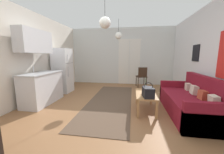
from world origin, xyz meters
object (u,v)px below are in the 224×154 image
(coffee_table, at_px, (146,96))
(pendant_lamp_far, at_px, (118,36))
(handbag, at_px, (148,92))
(refrigerator, at_px, (63,71))
(couch, at_px, (192,103))
(bamboo_vase, at_px, (145,89))
(accent_chair, at_px, (142,76))
(pendant_lamp_near, at_px, (105,23))

(coffee_table, xyz_separation_m, pendant_lamp_far, (-0.87, 1.67, 1.71))
(handbag, height_order, refrigerator, refrigerator)
(couch, height_order, handbag, couch)
(bamboo_vase, height_order, refrigerator, refrigerator)
(coffee_table, height_order, accent_chair, accent_chair)
(accent_chair, height_order, pendant_lamp_near, pendant_lamp_near)
(pendant_lamp_near, height_order, pendant_lamp_far, same)
(couch, distance_m, coffee_table, 1.05)
(refrigerator, relative_size, accent_chair, 1.86)
(couch, bearing_deg, bamboo_vase, 172.49)
(handbag, distance_m, pendant_lamp_far, 2.66)
(bamboo_vase, distance_m, handbag, 0.39)
(couch, distance_m, handbag, 1.09)
(accent_chair, bearing_deg, pendant_lamp_near, 58.76)
(couch, relative_size, bamboo_vase, 4.93)
(bamboo_vase, xyz_separation_m, handbag, (0.03, -0.39, 0.03))
(handbag, xyz_separation_m, pendant_lamp_near, (-0.95, -0.13, 1.49))
(couch, height_order, bamboo_vase, couch)
(accent_chair, bearing_deg, bamboo_vase, 75.47)
(couch, relative_size, pendant_lamp_far, 2.76)
(bamboo_vase, distance_m, pendant_lamp_far, 2.39)
(handbag, distance_m, pendant_lamp_near, 1.77)
(refrigerator, bearing_deg, pendant_lamp_near, -41.15)
(pendant_lamp_far, bearing_deg, couch, -42.12)
(couch, xyz_separation_m, refrigerator, (-3.96, 1.35, 0.53))
(pendant_lamp_far, bearing_deg, accent_chair, 42.51)
(coffee_table, relative_size, handbag, 2.81)
(bamboo_vase, xyz_separation_m, accent_chair, (0.08, 2.46, -0.03))
(coffee_table, distance_m, handbag, 0.36)
(coffee_table, bearing_deg, bamboo_vase, 96.01)
(bamboo_vase, relative_size, refrigerator, 0.24)
(bamboo_vase, height_order, accent_chair, accent_chair)
(handbag, bearing_deg, accent_chair, 89.01)
(couch, relative_size, handbag, 5.69)
(accent_chair, xyz_separation_m, pendant_lamp_far, (-0.94, -0.86, 1.58))
(bamboo_vase, height_order, handbag, bamboo_vase)
(bamboo_vase, relative_size, pendant_lamp_near, 0.53)
(couch, xyz_separation_m, coffee_table, (-1.05, 0.06, 0.10))
(handbag, distance_m, refrigerator, 3.36)
(couch, distance_m, bamboo_vase, 1.09)
(accent_chair, distance_m, pendant_lamp_near, 3.50)
(handbag, xyz_separation_m, pendant_lamp_far, (-0.89, 1.99, 1.53))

